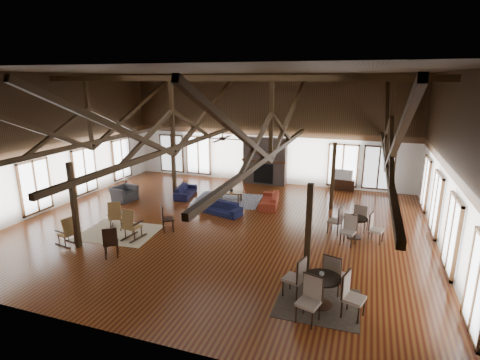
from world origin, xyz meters
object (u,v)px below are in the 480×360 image
(sofa_navy_left, at_px, (186,191))
(sofa_orange, at_px, (269,200))
(armchair, at_px, (124,193))
(cafe_table_far, at_px, (355,224))
(cafe_table_near, at_px, (322,286))
(coffee_table, at_px, (230,193))
(sofa_navy_front, at_px, (221,208))
(tv_console, at_px, (343,185))

(sofa_navy_left, height_order, sofa_orange, sofa_orange)
(sofa_orange, relative_size, armchair, 1.81)
(sofa_navy_left, distance_m, cafe_table_far, 8.66)
(sofa_orange, height_order, cafe_table_near, cafe_table_near)
(coffee_table, bearing_deg, sofa_navy_front, -95.77)
(cafe_table_far, distance_m, tv_console, 6.30)
(armchair, xyz_separation_m, cafe_table_far, (10.79, -0.93, 0.18))
(sofa_navy_front, height_order, coffee_table, sofa_navy_front)
(sofa_navy_front, xyz_separation_m, cafe_table_far, (5.65, -0.72, 0.26))
(armchair, distance_m, cafe_table_far, 10.83)
(armchair, relative_size, cafe_table_far, 0.52)
(coffee_table, relative_size, armchair, 1.20)
(sofa_navy_front, height_order, sofa_navy_left, sofa_navy_front)
(sofa_orange, bearing_deg, cafe_table_far, 49.70)
(coffee_table, distance_m, cafe_table_far, 6.44)
(sofa_navy_left, xyz_separation_m, cafe_table_near, (7.67, -7.35, 0.30))
(armchair, bearing_deg, coffee_table, -61.91)
(sofa_orange, bearing_deg, armchair, -86.14)
(cafe_table_far, bearing_deg, sofa_navy_front, 172.72)
(armchair, xyz_separation_m, tv_console, (9.94, 5.32, -0.07))
(sofa_orange, height_order, coffee_table, sofa_orange)
(sofa_navy_front, distance_m, sofa_orange, 2.43)
(sofa_orange, distance_m, cafe_table_far, 4.62)
(cafe_table_near, bearing_deg, armchair, 150.55)
(coffee_table, distance_m, tv_console, 6.27)
(sofa_orange, bearing_deg, tv_console, 132.68)
(sofa_navy_front, distance_m, cafe_table_far, 5.70)
(armchair, relative_size, cafe_table_near, 0.49)
(sofa_navy_left, height_order, cafe_table_near, cafe_table_near)
(cafe_table_far, xyz_separation_m, tv_console, (-0.85, 6.24, -0.25))
(sofa_navy_left, height_order, cafe_table_far, cafe_table_far)
(sofa_orange, relative_size, cafe_table_far, 0.95)
(sofa_orange, xyz_separation_m, coffee_table, (-2.00, 0.12, 0.12))
(armchair, bearing_deg, sofa_navy_front, -82.57)
(sofa_navy_front, bearing_deg, tv_console, 63.66)
(sofa_navy_front, relative_size, cafe_table_near, 0.84)
(sofa_navy_left, distance_m, armchair, 2.98)
(cafe_table_near, distance_m, tv_console, 11.07)
(tv_console, bearing_deg, coffee_table, -143.89)
(coffee_table, bearing_deg, cafe_table_far, -37.27)
(coffee_table, bearing_deg, sofa_orange, -17.31)
(cafe_table_near, bearing_deg, sofa_orange, 114.49)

